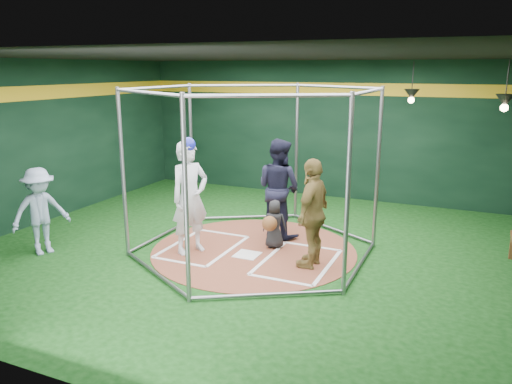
% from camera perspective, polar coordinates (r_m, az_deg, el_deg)
% --- Properties ---
extents(room_shell, '(10.10, 9.10, 3.53)m').
position_cam_1_polar(room_shell, '(8.92, -0.24, 3.95)').
color(room_shell, '#0B330B').
rests_on(room_shell, ground).
extents(clay_disc, '(3.80, 3.80, 0.01)m').
position_cam_1_polar(clay_disc, '(9.37, -0.25, -6.64)').
color(clay_disc, brown).
rests_on(clay_disc, ground).
extents(home_plate, '(0.43, 0.43, 0.01)m').
position_cam_1_polar(home_plate, '(9.11, -1.03, -7.17)').
color(home_plate, white).
rests_on(home_plate, clay_disc).
extents(batter_box_left, '(1.17, 1.77, 0.01)m').
position_cam_1_polar(batter_box_left, '(9.57, -6.10, -6.21)').
color(batter_box_left, white).
rests_on(batter_box_left, clay_disc).
extents(batter_box_right, '(1.17, 1.77, 0.01)m').
position_cam_1_polar(batter_box_right, '(8.83, 4.77, -7.95)').
color(batter_box_right, white).
rests_on(batter_box_right, clay_disc).
extents(batting_cage, '(4.05, 4.67, 3.00)m').
position_cam_1_polar(batting_cage, '(8.96, -0.26, 2.34)').
color(batting_cage, gray).
rests_on(batting_cage, ground).
extents(pendant_lamp_near, '(0.34, 0.34, 0.90)m').
position_cam_1_polar(pendant_lamp_near, '(11.70, 17.35, 10.59)').
color(pendant_lamp_near, black).
rests_on(pendant_lamp_near, room_shell).
extents(pendant_lamp_far, '(0.34, 0.34, 0.90)m').
position_cam_1_polar(pendant_lamp_far, '(10.03, 26.58, 9.30)').
color(pendant_lamp_far, black).
rests_on(pendant_lamp_far, room_shell).
extents(batter_figure, '(0.77, 0.89, 2.12)m').
position_cam_1_polar(batter_figure, '(9.05, -7.57, -0.52)').
color(batter_figure, silver).
rests_on(batter_figure, clay_disc).
extents(visitor_leopard, '(0.54, 1.13, 1.87)m').
position_cam_1_polar(visitor_leopard, '(8.42, 6.52, -2.41)').
color(visitor_leopard, '#A98D48').
rests_on(visitor_leopard, clay_disc).
extents(catcher_figure, '(0.52, 0.60, 0.92)m').
position_cam_1_polar(catcher_figure, '(9.32, 2.05, -3.66)').
color(catcher_figure, black).
rests_on(catcher_figure, clay_disc).
extents(umpire, '(1.14, 1.01, 1.97)m').
position_cam_1_polar(umpire, '(9.91, 2.61, 0.47)').
color(umpire, black).
rests_on(umpire, clay_disc).
extents(bystander_blue, '(0.96, 1.18, 1.60)m').
position_cam_1_polar(bystander_blue, '(9.80, -23.43, -2.04)').
color(bystander_blue, '#8FA1BD').
rests_on(bystander_blue, ground).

